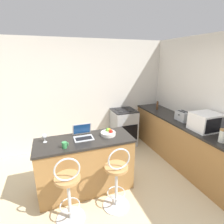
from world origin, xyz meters
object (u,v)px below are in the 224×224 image
(fruit_bowl, at_px, (108,133))
(wine_glass_short, at_px, (44,137))
(stove_range, at_px, (124,127))
(pepper_mill, at_px, (157,105))
(laptop, at_px, (83,134))
(toaster, at_px, (183,116))
(bar_stool_near, at_px, (69,191))
(microwave, at_px, (206,122))
(bar_stool_far, at_px, (117,179))
(mug_green, at_px, (65,145))
(storage_jar, at_px, (222,136))

(fruit_bowl, distance_m, wine_glass_short, 1.01)
(stove_range, relative_size, pepper_mill, 4.20)
(laptop, xyz_separation_m, wine_glass_short, (-0.59, 0.02, 0.04))
(laptop, relative_size, toaster, 1.09)
(bar_stool_near, height_order, toaster, toaster)
(microwave, distance_m, wine_glass_short, 2.75)
(pepper_mill, xyz_separation_m, fruit_bowl, (-1.64, -1.03, -0.07))
(wine_glass_short, bearing_deg, bar_stool_far, -35.52)
(laptop, distance_m, microwave, 2.17)
(stove_range, height_order, fruit_bowl, fruit_bowl)
(laptop, relative_size, mug_green, 3.35)
(bar_stool_far, height_order, pepper_mill, pepper_mill)
(laptop, relative_size, storage_jar, 1.44)
(microwave, height_order, storage_jar, microwave)
(fruit_bowl, bearing_deg, bar_stool_far, -96.91)
(pepper_mill, height_order, wine_glass_short, pepper_mill)
(laptop, xyz_separation_m, storage_jar, (1.98, -0.89, 0.05))
(pepper_mill, relative_size, mug_green, 2.44)
(laptop, bearing_deg, stove_range, 43.72)
(laptop, height_order, stove_range, laptop)
(microwave, xyz_separation_m, mug_green, (-2.43, 0.18, -0.11))
(bar_stool_near, height_order, wine_glass_short, wine_glass_short)
(bar_stool_far, bearing_deg, stove_range, 63.72)
(microwave, xyz_separation_m, wine_glass_short, (-2.70, 0.47, -0.06))
(pepper_mill, bearing_deg, fruit_bowl, -147.99)
(toaster, bearing_deg, stove_range, 127.06)
(pepper_mill, bearing_deg, storage_jar, -92.50)
(fruit_bowl, bearing_deg, stove_range, 56.32)
(bar_stool_near, distance_m, toaster, 2.60)
(stove_range, distance_m, fruit_bowl, 1.60)
(fruit_bowl, bearing_deg, wine_glass_short, 175.35)
(bar_stool_far, distance_m, stove_range, 2.06)
(stove_range, bearing_deg, pepper_mill, -16.20)
(storage_jar, distance_m, mug_green, 2.38)
(toaster, relative_size, stove_range, 0.30)
(mug_green, bearing_deg, toaster, 8.46)
(laptop, relative_size, wine_glass_short, 2.26)
(bar_stool_near, distance_m, microwave, 2.53)
(storage_jar, xyz_separation_m, mug_green, (-2.30, 0.63, -0.06))
(bar_stool_far, height_order, toaster, toaster)
(laptop, relative_size, pepper_mill, 1.37)
(bar_stool_far, relative_size, storage_jar, 4.84)
(bar_stool_far, xyz_separation_m, laptop, (-0.35, 0.64, 0.50))
(laptop, distance_m, mug_green, 0.41)
(stove_range, distance_m, mug_green, 2.21)
(bar_stool_near, height_order, mug_green, bar_stool_near)
(pepper_mill, bearing_deg, mug_green, -152.62)
(microwave, height_order, wine_glass_short, microwave)
(bar_stool_near, height_order, pepper_mill, pepper_mill)
(toaster, distance_m, storage_jar, 1.00)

